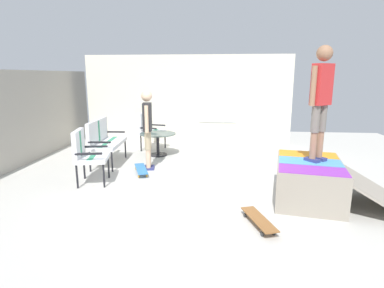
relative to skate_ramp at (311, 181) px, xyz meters
The scene contains 11 objects.
ground_plane 2.06m from the skate_ramp, 78.01° to the left, with size 12.00×12.00×0.10m, color beige.
house_facade 4.99m from the skate_ramp, 30.37° to the left, with size 0.23×6.00×2.57m.
skate_ramp is the anchor object (origin of this frame).
patio_bench 4.48m from the skate_ramp, 67.51° to the left, with size 1.28×0.63×1.02m.
patio_chair_near_house 4.72m from the skate_ramp, 46.65° to the left, with size 0.72×0.67×1.02m.
patio_chair_by_wall 3.99m from the skate_ramp, 83.99° to the left, with size 0.71×0.66×1.02m.
patio_table 4.02m from the skate_ramp, 49.52° to the left, with size 0.90×0.90×0.57m.
person_watching 3.42m from the skate_ramp, 64.69° to the left, with size 0.47×0.28×1.68m.
person_skater 1.39m from the skate_ramp, 48.80° to the right, with size 0.36×0.39×1.79m.
skateboard_by_bench 3.32m from the skate_ramp, 70.30° to the left, with size 0.82×0.47×0.10m.
skateboard_spare 1.40m from the skate_ramp, 137.20° to the left, with size 0.82×0.45×0.10m.
Camera 1 is at (-5.42, -0.52, 2.00)m, focal length 29.25 mm.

